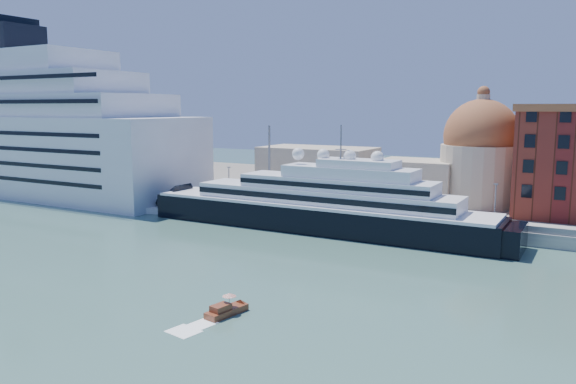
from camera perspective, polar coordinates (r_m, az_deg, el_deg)
The scene contains 9 objects.
ground at distance 93.17m, azimuth -1.89°, elevation -6.69°, with size 400.00×400.00×0.00m, color #3B665C.
quay at distance 122.46m, azimuth 6.40°, elevation -2.43°, with size 180.00×10.00×2.50m, color gray.
land at distance 160.54m, azimuth 12.14°, elevation -0.04°, with size 260.00×72.00×2.00m, color slate.
quay_fence at distance 118.06m, azimuth 5.56°, elevation -1.92°, with size 180.00×0.10×1.20m, color slate.
superyacht at distance 114.47m, azimuth 1.68°, elevation -1.62°, with size 82.89×11.49×24.77m.
service_barge at distance 134.78m, azimuth -12.58°, elevation -1.80°, with size 11.79×6.78×2.52m.
water_taxi at distance 68.76m, azimuth -6.35°, elevation -11.81°, with size 2.87×5.92×2.70m.
church at distance 141.07m, azimuth 12.64°, elevation 2.83°, with size 66.00×18.00×25.50m.
lamp_posts at distance 125.04m, azimuth 0.80°, elevation 1.83°, with size 120.80×2.40×18.00m.
Camera 1 is at (46.74, -76.77, 24.57)m, focal length 35.00 mm.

